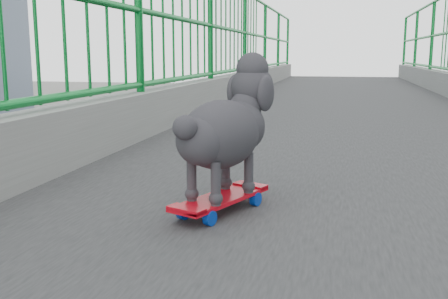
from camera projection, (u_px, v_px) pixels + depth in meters
The scene contains 3 objects.
railing at pixel (354, 183), 1.42m from camera, with size 3.00×24.00×1.42m.
skateboard at pixel (221, 200), 1.87m from camera, with size 0.29×0.46×0.06m.
poodle at pixel (226, 127), 1.85m from camera, with size 0.35×0.52×0.46m.
Camera 1 is at (-0.04, -1.43, 7.56)m, focal length 42.00 mm.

